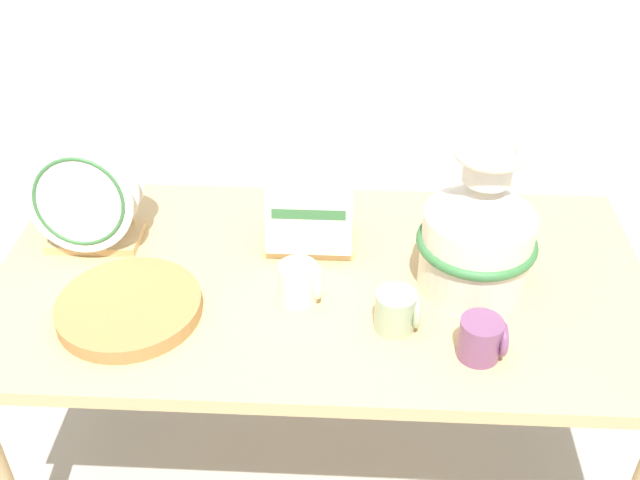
{
  "coord_description": "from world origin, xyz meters",
  "views": [
    {
      "loc": [
        0.07,
        -1.37,
        1.79
      ],
      "look_at": [
        0.0,
        0.0,
        0.79
      ],
      "focal_mm": 42.0,
      "sensor_mm": 36.0,
      "label": 1
    }
  ],
  "objects_px": {
    "dish_rack_round_plates": "(88,204)",
    "wicker_charger_stack": "(129,307)",
    "mug_plum_glaze": "(482,339)",
    "mug_cream_glaze": "(300,283)",
    "dish_rack_square_plates": "(310,213)",
    "ceramic_vase": "(478,231)",
    "mug_sage_glaze": "(397,311)"
  },
  "relations": [
    {
      "from": "dish_rack_round_plates",
      "to": "wicker_charger_stack",
      "type": "distance_m",
      "value": 0.32
    },
    {
      "from": "wicker_charger_stack",
      "to": "mug_plum_glaze",
      "type": "bearing_deg",
      "value": -6.8
    },
    {
      "from": "dish_rack_round_plates",
      "to": "mug_cream_glaze",
      "type": "relative_size",
      "value": 2.87
    },
    {
      "from": "dish_rack_round_plates",
      "to": "dish_rack_square_plates",
      "type": "distance_m",
      "value": 0.54
    },
    {
      "from": "ceramic_vase",
      "to": "wicker_charger_stack",
      "type": "xyz_separation_m",
      "value": [
        -0.77,
        -0.14,
        -0.13
      ]
    },
    {
      "from": "ceramic_vase",
      "to": "wicker_charger_stack",
      "type": "relative_size",
      "value": 1.13
    },
    {
      "from": "dish_rack_square_plates",
      "to": "wicker_charger_stack",
      "type": "xyz_separation_m",
      "value": [
        -0.38,
        -0.28,
        -0.07
      ]
    },
    {
      "from": "dish_rack_round_plates",
      "to": "dish_rack_square_plates",
      "type": "relative_size",
      "value": 1.22
    },
    {
      "from": "ceramic_vase",
      "to": "dish_rack_square_plates",
      "type": "relative_size",
      "value": 1.58
    },
    {
      "from": "dish_rack_round_plates",
      "to": "mug_sage_glaze",
      "type": "bearing_deg",
      "value": -20.09
    },
    {
      "from": "ceramic_vase",
      "to": "mug_cream_glaze",
      "type": "height_order",
      "value": "ceramic_vase"
    },
    {
      "from": "mug_plum_glaze",
      "to": "mug_cream_glaze",
      "type": "bearing_deg",
      "value": 157.24
    },
    {
      "from": "ceramic_vase",
      "to": "mug_plum_glaze",
      "type": "xyz_separation_m",
      "value": [
        -0.01,
        -0.23,
        -0.11
      ]
    },
    {
      "from": "mug_plum_glaze",
      "to": "wicker_charger_stack",
      "type": "bearing_deg",
      "value": 173.2
    },
    {
      "from": "ceramic_vase",
      "to": "mug_cream_glaze",
      "type": "distance_m",
      "value": 0.41
    },
    {
      "from": "mug_sage_glaze",
      "to": "mug_cream_glaze",
      "type": "xyz_separation_m",
      "value": [
        -0.21,
        0.08,
        0.0
      ]
    },
    {
      "from": "dish_rack_round_plates",
      "to": "ceramic_vase",
      "type": "bearing_deg",
      "value": -7.23
    },
    {
      "from": "dish_rack_round_plates",
      "to": "mug_plum_glaze",
      "type": "relative_size",
      "value": 2.87
    },
    {
      "from": "dish_rack_round_plates",
      "to": "mug_cream_glaze",
      "type": "distance_m",
      "value": 0.57
    },
    {
      "from": "wicker_charger_stack",
      "to": "mug_plum_glaze",
      "type": "distance_m",
      "value": 0.77
    },
    {
      "from": "mug_plum_glaze",
      "to": "dish_rack_square_plates",
      "type": "bearing_deg",
      "value": 135.26
    },
    {
      "from": "ceramic_vase",
      "to": "dish_rack_round_plates",
      "type": "distance_m",
      "value": 0.93
    },
    {
      "from": "wicker_charger_stack",
      "to": "mug_cream_glaze",
      "type": "relative_size",
      "value": 3.28
    },
    {
      "from": "dish_rack_square_plates",
      "to": "mug_cream_glaze",
      "type": "relative_size",
      "value": 2.35
    },
    {
      "from": "dish_rack_round_plates",
      "to": "mug_cream_glaze",
      "type": "height_order",
      "value": "dish_rack_round_plates"
    },
    {
      "from": "dish_rack_round_plates",
      "to": "mug_cream_glaze",
      "type": "xyz_separation_m",
      "value": [
        0.53,
        -0.19,
        -0.07
      ]
    },
    {
      "from": "mug_sage_glaze",
      "to": "mug_plum_glaze",
      "type": "xyz_separation_m",
      "value": [
        0.17,
        -0.08,
        0.0
      ]
    },
    {
      "from": "mug_cream_glaze",
      "to": "dish_rack_square_plates",
      "type": "bearing_deg",
      "value": 87.38
    },
    {
      "from": "ceramic_vase",
      "to": "dish_rack_square_plates",
      "type": "xyz_separation_m",
      "value": [
        -0.38,
        0.14,
        -0.06
      ]
    },
    {
      "from": "wicker_charger_stack",
      "to": "mug_sage_glaze",
      "type": "height_order",
      "value": "mug_sage_glaze"
    },
    {
      "from": "dish_rack_square_plates",
      "to": "wicker_charger_stack",
      "type": "height_order",
      "value": "dish_rack_square_plates"
    },
    {
      "from": "dish_rack_square_plates",
      "to": "mug_cream_glaze",
      "type": "height_order",
      "value": "dish_rack_square_plates"
    }
  ]
}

